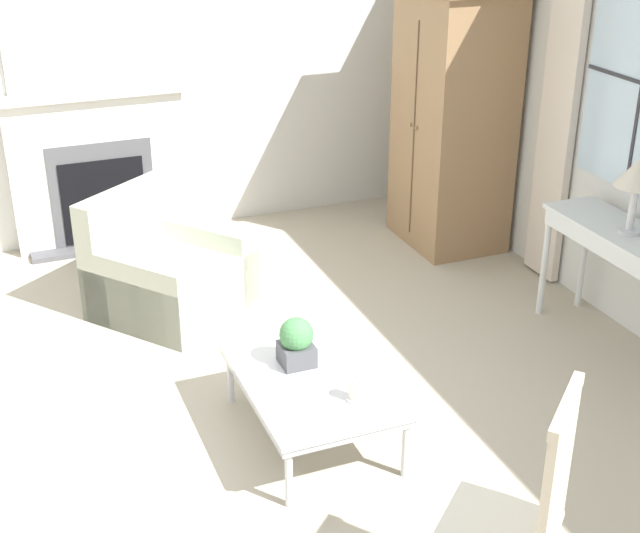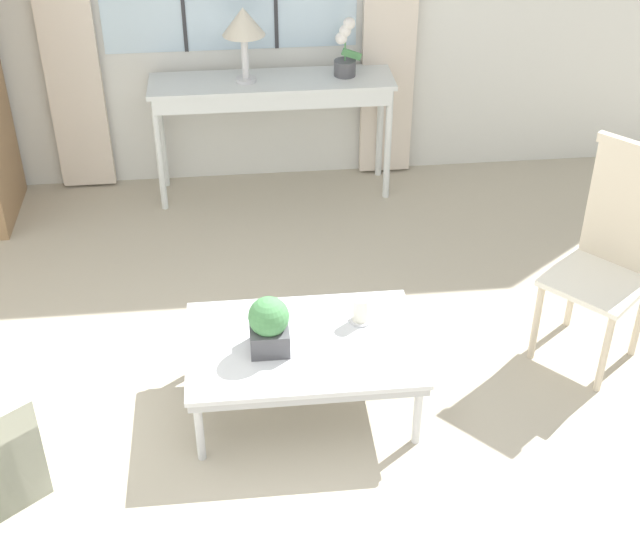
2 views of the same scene
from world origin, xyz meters
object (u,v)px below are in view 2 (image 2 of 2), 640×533
(console_table, at_px, (272,93))
(coffee_table, at_px, (303,349))
(potted_plant_small, at_px, (269,325))
(potted_orchid, at_px, (345,53))
(pillar_candle, at_px, (361,311))
(side_chair_wooden, at_px, (612,245))
(table_lamp, at_px, (243,25))

(console_table, bearing_deg, coffee_table, -89.88)
(potted_plant_small, bearing_deg, potted_orchid, 74.11)
(potted_orchid, relative_size, pillar_candle, 2.59)
(coffee_table, bearing_deg, side_chair_wooden, 10.22)
(side_chair_wooden, bearing_deg, potted_plant_small, -169.74)
(side_chair_wooden, bearing_deg, console_table, 129.92)
(console_table, xyz_separation_m, potted_orchid, (0.48, 0.02, 0.24))
(potted_plant_small, bearing_deg, pillar_candle, 19.69)
(console_table, bearing_deg, table_lamp, -175.93)
(coffee_table, distance_m, pillar_candle, 0.33)
(side_chair_wooden, distance_m, pillar_candle, 1.30)
(pillar_candle, bearing_deg, potted_orchid, 84.89)
(potted_orchid, distance_m, coffee_table, 2.32)
(pillar_candle, bearing_deg, potted_plant_small, -160.31)
(coffee_table, bearing_deg, potted_plant_small, -169.32)
(side_chair_wooden, relative_size, potted_plant_small, 4.16)
(console_table, height_order, potted_orchid, potted_orchid)
(potted_orchid, distance_m, pillar_candle, 2.13)
(table_lamp, distance_m, pillar_candle, 2.20)
(coffee_table, bearing_deg, console_table, 90.12)
(console_table, distance_m, table_lamp, 0.49)
(table_lamp, bearing_deg, side_chair_wooden, -47.10)
(table_lamp, distance_m, side_chair_wooden, 2.61)
(console_table, relative_size, potted_plant_small, 5.67)
(potted_orchid, relative_size, coffee_table, 0.35)
(potted_orchid, height_order, pillar_candle, potted_orchid)
(potted_orchid, distance_m, potted_plant_small, 2.34)
(pillar_candle, bearing_deg, side_chair_wooden, 6.79)
(table_lamp, height_order, side_chair_wooden, table_lamp)
(console_table, height_order, table_lamp, table_lamp)
(side_chair_wooden, bearing_deg, coffee_table, -169.78)
(coffee_table, bearing_deg, table_lamp, 94.46)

